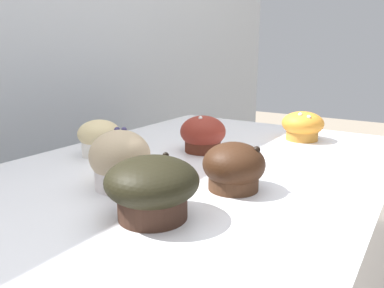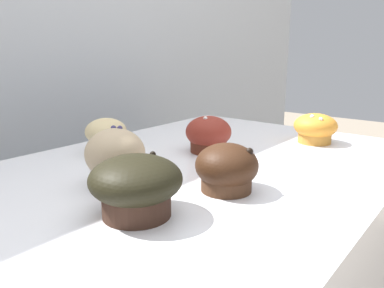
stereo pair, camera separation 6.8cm
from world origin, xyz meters
The scene contains 6 objects.
muffin_front_center centered at (0.35, -0.10, 0.95)m, with size 0.10×0.10×0.07m.
muffin_back_left centered at (-0.12, 0.04, 0.96)m, with size 0.10×0.10×0.09m.
muffin_back_right centered at (-0.04, -0.11, 0.95)m, with size 0.10×0.10×0.07m.
muffin_front_left centered at (-0.18, -0.07, 0.96)m, with size 0.12×0.12×0.08m.
muffin_front_right centered at (-0.01, 0.21, 0.95)m, with size 0.09×0.09×0.07m.
muffin_back_center centered at (0.13, 0.04, 0.95)m, with size 0.10×0.10×0.08m.
Camera 1 is at (-0.53, -0.36, 1.13)m, focal length 35.00 mm.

